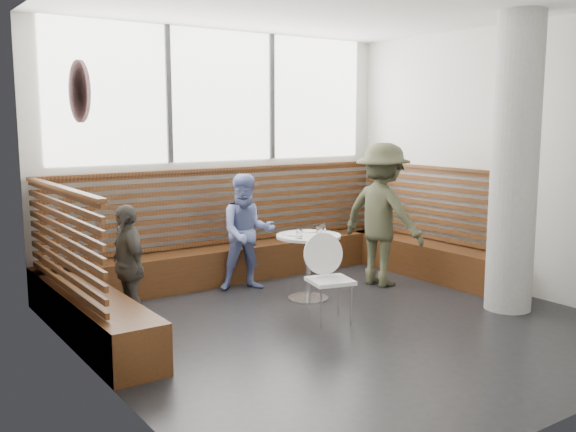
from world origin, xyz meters
TOP-DOWN VIEW (x-y plane):
  - room at (0.00, 0.00)m, footprint 5.00×5.00m
  - booth at (0.00, 1.77)m, footprint 5.00×2.50m
  - concrete_column at (1.85, -0.60)m, footprint 0.50×0.50m
  - wall_art at (-2.46, 0.40)m, footprint 0.03×0.50m
  - cafe_table at (0.25, 0.95)m, footprint 0.74×0.74m
  - cafe_chair at (-0.08, 0.19)m, footprint 0.44×0.43m
  - adult_man at (1.43, 0.99)m, footprint 0.86×1.26m
  - child_back at (-0.09, 1.75)m, footprint 0.84×0.75m
  - child_left at (-1.82, 1.20)m, footprint 0.32×0.74m
  - plate_near at (0.11, 1.03)m, footprint 0.20×0.20m
  - plate_far at (0.38, 1.12)m, footprint 0.20×0.20m
  - glass_left at (0.05, 0.84)m, footprint 0.07×0.07m
  - glass_mid at (0.33, 0.85)m, footprint 0.07×0.07m
  - glass_right at (0.44, 0.93)m, footprint 0.07×0.07m
  - menu_card at (0.33, 0.80)m, footprint 0.23×0.17m

SIDE VIEW (x-z plane):
  - booth at x=0.00m, z-range -0.31..1.13m
  - cafe_chair at x=-0.08m, z-range 0.08..0.99m
  - cafe_table at x=0.25m, z-range 0.17..0.93m
  - child_left at x=-1.82m, z-range 0.00..1.25m
  - child_back at x=-0.09m, z-range 0.00..1.43m
  - menu_card at x=0.33m, z-range 0.76..0.77m
  - plate_near at x=0.11m, z-range 0.76..0.78m
  - plate_far at x=0.38m, z-range 0.76..0.78m
  - glass_mid at x=0.33m, z-range 0.76..0.87m
  - glass_left at x=0.05m, z-range 0.76..0.88m
  - glass_right at x=0.44m, z-range 0.76..0.88m
  - adult_man at x=1.43m, z-range 0.00..1.79m
  - concrete_column at x=1.85m, z-range 0.00..3.20m
  - room at x=0.00m, z-range 0.00..3.20m
  - wall_art at x=-2.46m, z-range 2.05..2.55m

